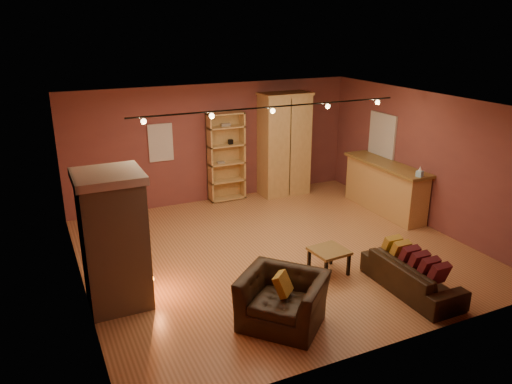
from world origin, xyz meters
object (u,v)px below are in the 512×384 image
fireplace (114,240)px  armoire (284,144)px  bookcase (225,156)px  bar_counter (385,187)px  armchair (283,292)px  coffee_table (329,253)px  loveseat (412,270)px

fireplace → armoire: bearing=36.6°
bookcase → bar_counter: size_ratio=0.90×
armchair → bookcase: bearing=124.7°
coffee_table → armoire: bearing=72.6°
bookcase → armchair: bearing=-103.2°
fireplace → bar_counter: bearing=12.9°
armoire → loveseat: bearing=-94.4°
armoire → bar_counter: armoire is taller
fireplace → bar_counter: fireplace is taller
armoire → loveseat: (-0.40, -5.16, -0.90)m
armoire → coffee_table: 4.38m
bookcase → coffee_table: size_ratio=3.42×
armchair → bar_counter: bearing=83.3°
bar_counter → loveseat: 3.61m
loveseat → armoire: bearing=-3.8°
fireplace → armoire: armoire is taller
bookcase → armchair: 5.48m
bookcase → armoire: (1.48, -0.21, 0.18)m
fireplace → loveseat: fireplace is taller
bookcase → bar_counter: bookcase is taller
loveseat → coffee_table: size_ratio=2.89×
armoire → bookcase: bearing=171.9°
fireplace → coffee_table: fireplace is taller
coffee_table → bookcase: bearing=92.7°
fireplace → bookcase: 4.97m
bookcase → coffee_table: (0.20, -4.30, -0.71)m
fireplace → armchair: (2.03, -1.57, -0.55)m
armchair → coffee_table: armchair is taller
armoire → bar_counter: bearing=-54.6°
armchair → fireplace: bearing=-169.9°
fireplace → bar_counter: (6.24, 1.43, -0.48)m
loveseat → armchair: size_ratio=1.33×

